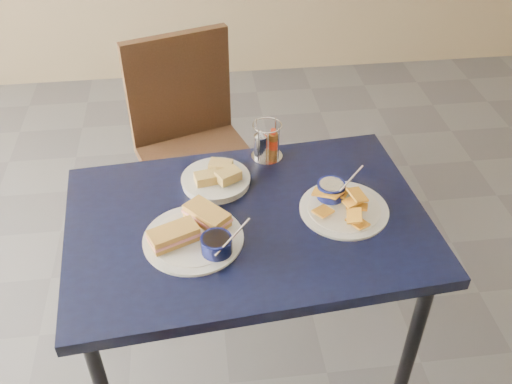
{
  "coord_description": "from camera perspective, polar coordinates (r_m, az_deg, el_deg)",
  "views": [
    {
      "loc": [
        -0.05,
        -1.21,
        1.92
      ],
      "look_at": [
        0.12,
        0.12,
        0.82
      ],
      "focal_mm": 40.0,
      "sensor_mm": 36.0,
      "label": 1
    }
  ],
  "objects": [
    {
      "name": "bread_basket",
      "position": [
        1.87,
        -3.96,
        1.34
      ],
      "size": [
        0.22,
        0.22,
        0.07
      ],
      "color": "white",
      "rests_on": "dining_table"
    },
    {
      "name": "dining_table",
      "position": [
        1.8,
        -0.8,
        -4.45
      ],
      "size": [
        1.15,
        0.82,
        0.75
      ],
      "color": "black",
      "rests_on": "ground"
    },
    {
      "name": "chair_far",
      "position": [
        2.5,
        -5.98,
        5.94
      ],
      "size": [
        0.57,
        0.56,
        0.96
      ],
      "color": "black",
      "rests_on": "ground"
    },
    {
      "name": "ground",
      "position": [
        2.27,
        -2.68,
        -18.58
      ],
      "size": [
        6.0,
        6.0,
        0.0
      ],
      "primitive_type": "plane",
      "color": "#4E4D52",
      "rests_on": "ground"
    },
    {
      "name": "condiment_caddy",
      "position": [
        1.97,
        0.97,
        4.88
      ],
      "size": [
        0.11,
        0.11,
        0.14
      ],
      "color": "silver",
      "rests_on": "dining_table"
    },
    {
      "name": "sandwich_plate",
      "position": [
        1.67,
        -5.99,
        -4.15
      ],
      "size": [
        0.31,
        0.3,
        0.12
      ],
      "color": "white",
      "rests_on": "dining_table"
    },
    {
      "name": "plantain_plate",
      "position": [
        1.8,
        8.38,
        -1.02
      ],
      "size": [
        0.28,
        0.28,
        0.12
      ],
      "color": "white",
      "rests_on": "dining_table"
    }
  ]
}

